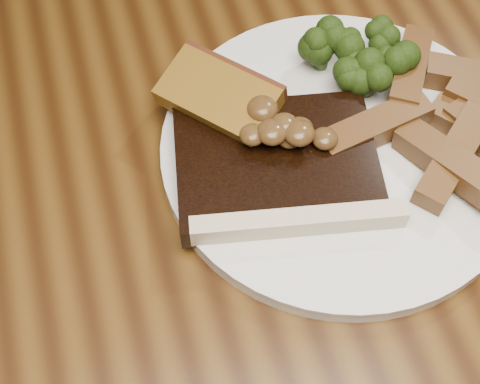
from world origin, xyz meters
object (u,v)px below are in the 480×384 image
object	(u,v)px
steak	(276,166)
potato_wedges	(437,121)
plate	(339,151)
garlic_bread	(219,111)
dining_table	(251,259)

from	to	relation	value
steak	potato_wedges	size ratio (longest dim) A/B	1.27
plate	potato_wedges	world-z (taller)	potato_wedges
steak	garlic_bread	bearing A→B (deg)	124.46
garlic_bread	steak	bearing A→B (deg)	-17.90
plate	garlic_bread	world-z (taller)	garlic_bread
dining_table	steak	xyz separation A→B (m)	(0.03, 0.02, 0.12)
dining_table	potato_wedges	size ratio (longest dim) A/B	12.68
dining_table	plate	bearing A→B (deg)	19.95
plate	steak	world-z (taller)	steak
plate	dining_table	bearing A→B (deg)	-160.05
plate	garlic_bread	distance (m)	0.11
dining_table	potato_wedges	world-z (taller)	potato_wedges
garlic_bread	potato_wedges	xyz separation A→B (m)	(0.17, -0.06, 0.00)
plate	potato_wedges	distance (m)	0.09
dining_table	potato_wedges	xyz separation A→B (m)	(0.17, 0.03, 0.12)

